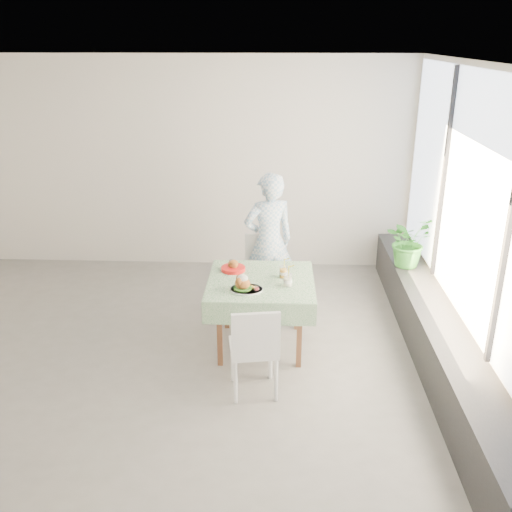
{
  "coord_description": "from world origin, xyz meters",
  "views": [
    {
      "loc": [
        1.27,
        -4.95,
        3.0
      ],
      "look_at": [
        1.04,
        0.27,
        0.98
      ],
      "focal_mm": 40.0,
      "sensor_mm": 36.0,
      "label": 1
    }
  ],
  "objects_px": {
    "chair_near": "(254,365)",
    "diner": "(269,242)",
    "cafe_table": "(261,306)",
    "potted_plant": "(409,241)",
    "chair_far": "(259,289)",
    "main_dish": "(244,285)",
    "juice_cup_orange": "(283,272)"
  },
  "relations": [
    {
      "from": "chair_near",
      "to": "diner",
      "type": "xyz_separation_m",
      "value": [
        0.09,
        1.76,
        0.54
      ]
    },
    {
      "from": "main_dish",
      "to": "potted_plant",
      "type": "xyz_separation_m",
      "value": [
        1.81,
        1.32,
        0.0
      ]
    },
    {
      "from": "cafe_table",
      "to": "chair_far",
      "type": "height_order",
      "value": "chair_far"
    },
    {
      "from": "chair_near",
      "to": "cafe_table",
      "type": "bearing_deg",
      "value": 87.8
    },
    {
      "from": "cafe_table",
      "to": "juice_cup_orange",
      "type": "bearing_deg",
      "value": 18.57
    },
    {
      "from": "cafe_table",
      "to": "juice_cup_orange",
      "type": "distance_m",
      "value": 0.41
    },
    {
      "from": "cafe_table",
      "to": "chair_far",
      "type": "relative_size",
      "value": 1.2
    },
    {
      "from": "diner",
      "to": "main_dish",
      "type": "distance_m",
      "value": 1.22
    },
    {
      "from": "diner",
      "to": "chair_far",
      "type": "bearing_deg",
      "value": 32.69
    },
    {
      "from": "chair_near",
      "to": "main_dish",
      "type": "xyz_separation_m",
      "value": [
        -0.12,
        0.56,
        0.53
      ]
    },
    {
      "from": "chair_far",
      "to": "cafe_table",
      "type": "bearing_deg",
      "value": -86.67
    },
    {
      "from": "cafe_table",
      "to": "potted_plant",
      "type": "xyz_separation_m",
      "value": [
        1.66,
        1.06,
        0.34
      ]
    },
    {
      "from": "chair_far",
      "to": "main_dish",
      "type": "height_order",
      "value": "main_dish"
    },
    {
      "from": "potted_plant",
      "to": "main_dish",
      "type": "bearing_deg",
      "value": -143.93
    },
    {
      "from": "chair_near",
      "to": "potted_plant",
      "type": "bearing_deg",
      "value": 47.9
    },
    {
      "from": "chair_near",
      "to": "juice_cup_orange",
      "type": "bearing_deg",
      "value": 74.0
    },
    {
      "from": "chair_near",
      "to": "diner",
      "type": "height_order",
      "value": "diner"
    },
    {
      "from": "cafe_table",
      "to": "chair_far",
      "type": "distance_m",
      "value": 0.83
    },
    {
      "from": "diner",
      "to": "juice_cup_orange",
      "type": "xyz_separation_m",
      "value": [
        0.17,
        -0.87,
        -0.01
      ]
    },
    {
      "from": "diner",
      "to": "main_dish",
      "type": "xyz_separation_m",
      "value": [
        -0.2,
        -1.2,
        -0.01
      ]
    },
    {
      "from": "chair_near",
      "to": "potted_plant",
      "type": "distance_m",
      "value": 2.58
    },
    {
      "from": "cafe_table",
      "to": "main_dish",
      "type": "xyz_separation_m",
      "value": [
        -0.15,
        -0.26,
        0.33
      ]
    },
    {
      "from": "diner",
      "to": "chair_near",
      "type": "bearing_deg",
      "value": 66.45
    },
    {
      "from": "chair_near",
      "to": "juice_cup_orange",
      "type": "xyz_separation_m",
      "value": [
        0.25,
        0.89,
        0.53
      ]
    },
    {
      "from": "cafe_table",
      "to": "diner",
      "type": "xyz_separation_m",
      "value": [
        0.06,
        0.95,
        0.34
      ]
    },
    {
      "from": "chair_far",
      "to": "juice_cup_orange",
      "type": "relative_size",
      "value": 3.64
    },
    {
      "from": "cafe_table",
      "to": "chair_near",
      "type": "relative_size",
      "value": 1.2
    },
    {
      "from": "cafe_table",
      "to": "main_dish",
      "type": "height_order",
      "value": "main_dish"
    },
    {
      "from": "chair_far",
      "to": "diner",
      "type": "xyz_separation_m",
      "value": [
        0.1,
        0.14,
        0.54
      ]
    },
    {
      "from": "diner",
      "to": "potted_plant",
      "type": "distance_m",
      "value": 1.61
    },
    {
      "from": "chair_near",
      "to": "chair_far",
      "type": "bearing_deg",
      "value": 90.56
    },
    {
      "from": "chair_far",
      "to": "potted_plant",
      "type": "bearing_deg",
      "value": 8.35
    }
  ]
}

